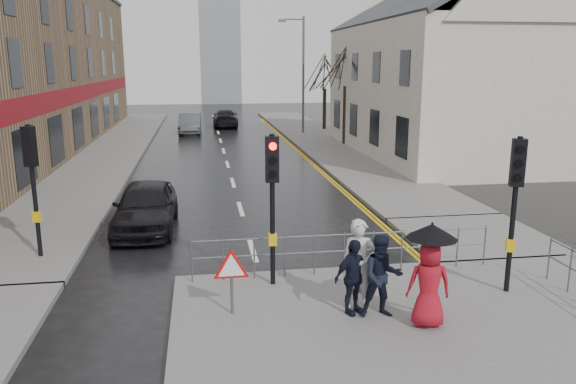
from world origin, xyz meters
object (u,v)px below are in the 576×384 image
object	(u,v)px
pedestrian_d	(353,277)
car_mid	(190,123)
car_parked	(146,206)
pedestrian_b	(382,277)
pedestrian_a	(359,265)
pedestrian_with_umbrella	(430,270)

from	to	relation	value
pedestrian_d	car_mid	xyz separation A→B (m)	(-3.59, 31.33, -0.17)
car_parked	pedestrian_b	bearing A→B (deg)	-53.10
pedestrian_d	car_parked	size ratio (longest dim) A/B	0.35
car_mid	pedestrian_b	bearing A→B (deg)	-81.35
pedestrian_b	car_mid	distance (m)	31.84
car_parked	pedestrian_d	bearing A→B (deg)	-55.03
pedestrian_a	pedestrian_d	distance (m)	0.27
pedestrian_b	pedestrian_with_umbrella	size ratio (longest dim) A/B	0.83
pedestrian_b	pedestrian_with_umbrella	world-z (taller)	pedestrian_with_umbrella
pedestrian_a	pedestrian_b	bearing A→B (deg)	-36.12
pedestrian_a	car_mid	world-z (taller)	pedestrian_a
pedestrian_a	pedestrian_with_umbrella	distance (m)	1.43
pedestrian_b	pedestrian_with_umbrella	distance (m)	0.94
pedestrian_d	car_mid	size ratio (longest dim) A/B	0.34
pedestrian_d	car_mid	distance (m)	31.53
pedestrian_b	pedestrian_d	world-z (taller)	pedestrian_b
car_parked	car_mid	world-z (taller)	car_parked
pedestrian_a	car_parked	world-z (taller)	pedestrian_a
pedestrian_b	car_parked	distance (m)	8.86
pedestrian_b	car_parked	bearing A→B (deg)	129.71
pedestrian_with_umbrella	pedestrian_d	xyz separation A→B (m)	(-1.26, 0.75, -0.34)
pedestrian_d	pedestrian_a	bearing A→B (deg)	17.03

